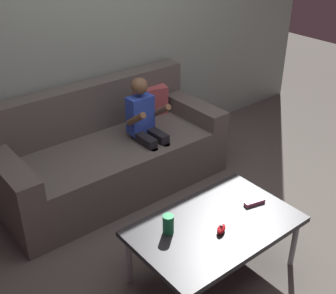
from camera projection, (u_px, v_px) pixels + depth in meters
ground_plane at (241, 251)px, 2.98m from camera, size 9.82×9.82×0.00m
wall_back at (101, 21)px, 3.50m from camera, size 4.91×0.05×2.50m
couch at (109, 153)px, 3.57m from camera, size 1.83×0.80×0.81m
person_seated_on_couch at (147, 126)px, 3.48m from camera, size 0.29×0.35×0.90m
coffee_table at (215, 228)px, 2.64m from camera, size 1.01×0.64×0.39m
game_remote_pink_near_edge at (254, 202)px, 2.79m from camera, size 0.14×0.07×0.03m
nunchuk_red at (221, 229)px, 2.55m from camera, size 0.10×0.08×0.05m
soda_can at (168, 224)px, 2.53m from camera, size 0.07×0.07×0.12m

